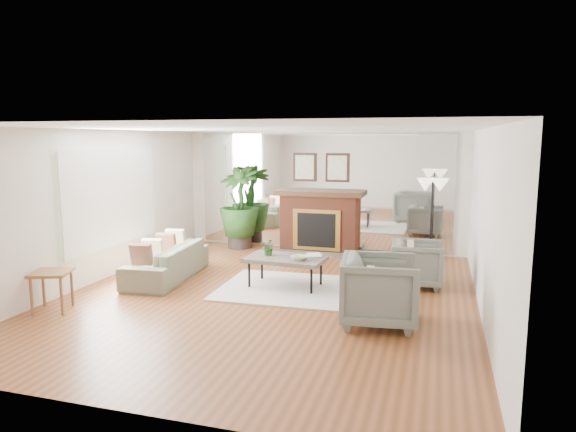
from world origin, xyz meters
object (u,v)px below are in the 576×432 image
(sofa, at_px, (167,262))
(potted_ficus, at_px, (239,204))
(fireplace, at_px, (319,220))
(coffee_table, at_px, (285,260))
(floor_lamp, at_px, (432,193))
(armchair_back, at_px, (417,264))
(armchair_front, at_px, (380,290))
(side_table, at_px, (51,278))

(sofa, relative_size, potted_ficus, 1.11)
(fireplace, height_order, coffee_table, fireplace)
(coffee_table, distance_m, floor_lamp, 2.88)
(armchair_back, bearing_deg, floor_lamp, -14.10)
(coffee_table, bearing_deg, armchair_front, -36.51)
(sofa, distance_m, side_table, 2.04)
(fireplace, xyz_separation_m, coffee_table, (0.10, -2.76, -0.21))
(fireplace, bearing_deg, sofa, -124.85)
(coffee_table, bearing_deg, armchair_back, 18.92)
(coffee_table, xyz_separation_m, armchair_front, (1.62, -1.20, -0.01))
(potted_ficus, bearing_deg, armchair_front, -47.81)
(coffee_table, height_order, armchair_back, armchair_back)
(armchair_back, height_order, side_table, armchair_back)
(side_table, bearing_deg, floor_lamp, 36.02)
(side_table, distance_m, potted_ficus, 4.70)
(floor_lamp, bearing_deg, coffee_table, -143.65)
(coffee_table, relative_size, floor_lamp, 0.76)
(armchair_front, distance_m, side_table, 4.44)
(coffee_table, distance_m, sofa, 2.08)
(side_table, bearing_deg, potted_ficus, 78.48)
(armchair_back, height_order, potted_ficus, potted_ficus)
(side_table, bearing_deg, armchair_front, 10.16)
(armchair_back, distance_m, floor_lamp, 1.41)
(side_table, bearing_deg, armchair_back, 29.29)
(sofa, relative_size, armchair_back, 2.45)
(coffee_table, height_order, floor_lamp, floor_lamp)
(armchair_back, bearing_deg, side_table, 115.87)
(coffee_table, xyz_separation_m, side_table, (-2.75, -1.98, 0.02))
(side_table, bearing_deg, coffee_table, 35.76)
(fireplace, xyz_separation_m, armchair_front, (1.72, -3.95, -0.22))
(fireplace, height_order, armchair_back, fireplace)
(armchair_front, bearing_deg, fireplace, 16.95)
(fireplace, xyz_separation_m, side_table, (-2.65, -4.74, -0.19))
(armchair_back, xyz_separation_m, side_table, (-4.76, -2.67, 0.10))
(fireplace, relative_size, coffee_table, 1.61)
(coffee_table, distance_m, side_table, 3.39)
(fireplace, xyz_separation_m, sofa, (-1.97, -2.83, -0.37))
(sofa, bearing_deg, side_table, -24.68)
(sofa, bearing_deg, coffee_table, 86.92)
(fireplace, distance_m, potted_ficus, 1.75)
(armchair_back, bearing_deg, coffee_table, 105.49)
(sofa, relative_size, side_table, 3.13)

